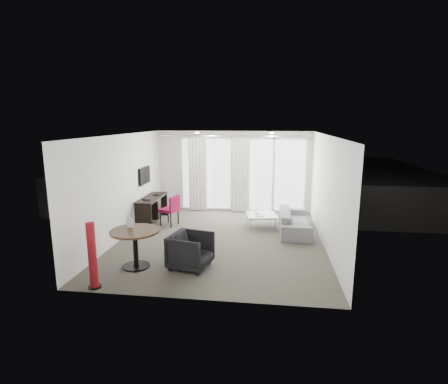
# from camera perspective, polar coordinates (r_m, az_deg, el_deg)

# --- Properties ---
(floor) EXTENTS (5.00, 6.00, 0.00)m
(floor) POSITION_cam_1_polar(r_m,az_deg,el_deg) (8.84, -0.51, -7.79)
(floor) COLOR #4A473E
(floor) RESTS_ON ground
(ceiling) EXTENTS (5.00, 6.00, 0.00)m
(ceiling) POSITION_cam_1_polar(r_m,az_deg,el_deg) (8.34, -0.54, 9.31)
(ceiling) COLOR white
(ceiling) RESTS_ON ground
(wall_left) EXTENTS (0.00, 6.00, 2.60)m
(wall_left) POSITION_cam_1_polar(r_m,az_deg,el_deg) (9.17, -16.19, 0.88)
(wall_left) COLOR silver
(wall_left) RESTS_ON ground
(wall_right) EXTENTS (0.00, 6.00, 2.60)m
(wall_right) POSITION_cam_1_polar(r_m,az_deg,el_deg) (8.52, 16.37, 0.06)
(wall_right) COLOR silver
(wall_right) RESTS_ON ground
(wall_front) EXTENTS (5.00, 0.00, 2.60)m
(wall_front) POSITION_cam_1_polar(r_m,az_deg,el_deg) (5.62, -4.77, -5.40)
(wall_front) COLOR silver
(wall_front) RESTS_ON ground
(window_panel) EXTENTS (4.00, 0.02, 2.38)m
(window_panel) POSITION_cam_1_polar(r_m,az_deg,el_deg) (11.40, 3.05, 2.87)
(window_panel) COLOR white
(window_panel) RESTS_ON ground
(window_frame) EXTENTS (4.10, 0.06, 2.44)m
(window_frame) POSITION_cam_1_polar(r_m,az_deg,el_deg) (11.39, 3.04, 2.85)
(window_frame) COLOR white
(window_frame) RESTS_ON ground
(curtain_left) EXTENTS (0.60, 0.20, 2.38)m
(curtain_left) POSITION_cam_1_polar(r_m,az_deg,el_deg) (11.44, -4.28, 2.88)
(curtain_left) COLOR white
(curtain_left) RESTS_ON ground
(curtain_right) EXTENTS (0.60, 0.20, 2.38)m
(curtain_right) POSITION_cam_1_polar(r_m,az_deg,el_deg) (11.24, 2.73, 2.74)
(curtain_right) COLOR white
(curtain_right) RESTS_ON ground
(curtain_track) EXTENTS (4.80, 0.04, 0.04)m
(curtain_track) POSITION_cam_1_polar(r_m,az_deg,el_deg) (11.14, 1.49, 9.14)
(curtain_track) COLOR #B2B2B7
(curtain_track) RESTS_ON ceiling
(downlight_a) EXTENTS (0.12, 0.12, 0.02)m
(downlight_a) POSITION_cam_1_polar(r_m,az_deg,el_deg) (10.07, -4.41, 9.63)
(downlight_a) COLOR #FFE0B2
(downlight_a) RESTS_ON ceiling
(downlight_b) EXTENTS (0.12, 0.12, 0.02)m
(downlight_b) POSITION_cam_1_polar(r_m,az_deg,el_deg) (9.86, 7.80, 9.51)
(downlight_b) COLOR #FFE0B2
(downlight_b) RESTS_ON ceiling
(desk) EXTENTS (0.49, 1.58, 0.74)m
(desk) POSITION_cam_1_polar(r_m,az_deg,el_deg) (10.44, -11.65, -2.84)
(desk) COLOR black
(desk) RESTS_ON floor
(tv) EXTENTS (0.05, 0.80, 0.50)m
(tv) POSITION_cam_1_polar(r_m,az_deg,el_deg) (10.47, -12.84, 2.63)
(tv) COLOR black
(tv) RESTS_ON wall_left
(desk_chair) EXTENTS (0.60, 0.58, 0.87)m
(desk_chair) POSITION_cam_1_polar(r_m,az_deg,el_deg) (10.03, -8.94, -2.97)
(desk_chair) COLOR maroon
(desk_chair) RESTS_ON floor
(round_table) EXTENTS (1.21, 1.21, 0.78)m
(round_table) POSITION_cam_1_polar(r_m,az_deg,el_deg) (7.38, -14.25, -8.95)
(round_table) COLOR #382615
(round_table) RESTS_ON floor
(menu_card) EXTENTS (0.12, 0.03, 0.22)m
(menu_card) POSITION_cam_1_polar(r_m,az_deg,el_deg) (7.46, -15.05, -6.09)
(menu_card) COLOR white
(menu_card) RESTS_ON round_table
(red_lamp) EXTENTS (0.29, 0.29, 1.20)m
(red_lamp) POSITION_cam_1_polar(r_m,az_deg,el_deg) (6.67, -20.70, -9.70)
(red_lamp) COLOR maroon
(red_lamp) RESTS_ON floor
(tub_armchair) EXTENTS (0.94, 0.92, 0.72)m
(tub_armchair) POSITION_cam_1_polar(r_m,az_deg,el_deg) (7.17, -5.47, -9.52)
(tub_armchair) COLOR black
(tub_armchair) RESTS_ON floor
(coffee_table) EXTENTS (0.95, 0.95, 0.37)m
(coffee_table) POSITION_cam_1_polar(r_m,az_deg,el_deg) (9.85, 6.07, -4.67)
(coffee_table) COLOR gray
(coffee_table) RESTS_ON floor
(remote) EXTENTS (0.09, 0.15, 0.02)m
(remote) POSITION_cam_1_polar(r_m,az_deg,el_deg) (9.87, 5.37, -3.55)
(remote) COLOR black
(remote) RESTS_ON coffee_table
(magazine) EXTENTS (0.23, 0.29, 0.02)m
(magazine) POSITION_cam_1_polar(r_m,az_deg,el_deg) (9.66, 5.81, -3.90)
(magazine) COLOR gray
(magazine) RESTS_ON coffee_table
(sofa) EXTENTS (0.77, 1.97, 0.58)m
(sofa) POSITION_cam_1_polar(r_m,az_deg,el_deg) (9.60, 11.43, -4.63)
(sofa) COLOR slate
(sofa) RESTS_ON floor
(terrace_slab) EXTENTS (5.60, 3.00, 0.12)m
(terrace_slab) POSITION_cam_1_polar(r_m,az_deg,el_deg) (13.13, 3.50, -1.57)
(terrace_slab) COLOR #4D4D50
(terrace_slab) RESTS_ON ground
(rattan_chair_a) EXTENTS (0.78, 0.78, 0.87)m
(rattan_chair_a) POSITION_cam_1_polar(r_m,az_deg,el_deg) (13.02, 7.84, 0.47)
(rattan_chair_a) COLOR brown
(rattan_chair_a) RESTS_ON terrace_slab
(rattan_chair_b) EXTENTS (0.65, 0.65, 0.74)m
(rattan_chair_b) POSITION_cam_1_polar(r_m,az_deg,el_deg) (13.11, 9.37, 0.20)
(rattan_chair_b) COLOR brown
(rattan_chair_b) RESTS_ON terrace_slab
(rattan_table) EXTENTS (0.64, 0.64, 0.56)m
(rattan_table) POSITION_cam_1_polar(r_m,az_deg,el_deg) (12.72, 9.75, -0.59)
(rattan_table) COLOR brown
(rattan_table) RESTS_ON terrace_slab
(balustrade) EXTENTS (5.50, 0.06, 1.05)m
(balustrade) POSITION_cam_1_polar(r_m,az_deg,el_deg) (14.43, 3.93, 1.91)
(balustrade) COLOR #B2B2B7
(balustrade) RESTS_ON terrace_slab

